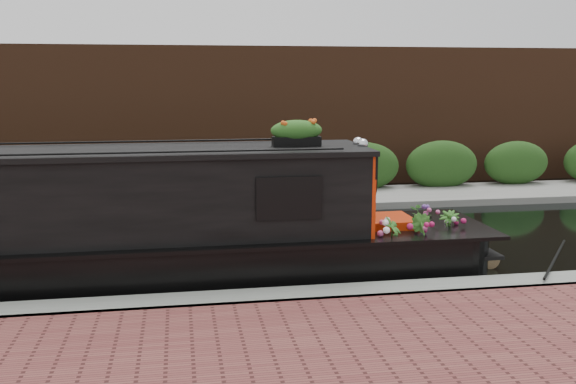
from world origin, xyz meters
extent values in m
plane|color=black|center=(0.00, 0.00, 0.00)|extent=(80.00, 80.00, 0.00)
cube|color=gray|center=(0.00, -3.30, 0.00)|extent=(40.00, 0.60, 0.50)
cube|color=gray|center=(0.00, 4.20, 0.00)|extent=(40.00, 2.40, 0.34)
cube|color=#214517|center=(0.00, 5.10, 0.00)|extent=(40.00, 1.10, 2.80)
cube|color=#4D2B1A|center=(0.00, 7.20, 0.00)|extent=(40.00, 1.00, 8.00)
cube|color=black|center=(-2.26, -1.78, 1.36)|extent=(8.78, 1.68, 1.29)
cube|color=black|center=(-2.26, -1.78, 2.04)|extent=(8.93, 1.82, 0.08)
cube|color=red|center=(2.16, -1.78, 1.36)|extent=(0.06, 1.67, 1.29)
cube|color=black|center=(0.89, -2.63, 1.43)|extent=(0.86, 0.03, 0.52)
cube|color=red|center=(2.66, -1.78, 0.67)|extent=(0.76, 0.86, 0.48)
sphere|color=silver|center=(2.17, -1.91, 2.11)|extent=(0.17, 0.17, 0.17)
sphere|color=silver|center=(2.17, -1.65, 2.11)|extent=(0.17, 0.17, 0.17)
cube|color=black|center=(1.15, -1.78, 2.16)|extent=(0.75, 0.22, 0.15)
ellipsoid|color=#D35217|center=(1.15, -1.78, 2.34)|extent=(0.82, 0.24, 0.23)
imported|color=#306722|center=(2.49, -2.50, 0.75)|extent=(0.40, 0.40, 0.64)
imported|color=#306722|center=(2.95, -2.46, 0.76)|extent=(0.42, 0.45, 0.65)
imported|color=#306722|center=(3.50, -1.23, 0.68)|extent=(0.57, 0.54, 0.51)
imported|color=#306722|center=(3.61, -1.99, 0.72)|extent=(0.44, 0.44, 0.59)
imported|color=#306722|center=(2.55, -1.03, 0.70)|extent=(0.19, 0.28, 0.54)
cylinder|color=olive|center=(4.39, -1.78, 0.16)|extent=(0.32, 0.39, 0.32)
camera|label=1|loc=(-0.64, -11.46, 3.13)|focal=40.00mm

